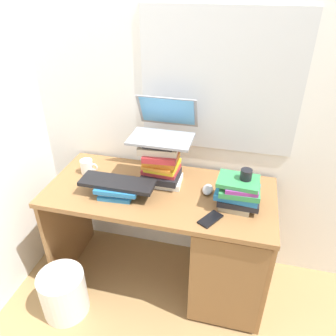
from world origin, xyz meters
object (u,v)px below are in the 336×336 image
object	(u,v)px
book_stack_tall	(161,163)
mug	(87,167)
book_stack_side	(238,192)
cell_phone	(210,219)
computer_mouse	(208,189)
wastebasket	(64,293)
book_stack_keyboard_riser	(119,189)
laptop	(164,127)
water_bottle	(244,189)
desk	(212,245)
keyboard	(117,183)

from	to	relation	value
book_stack_tall	mug	distance (m)	0.48
book_stack_side	cell_phone	world-z (taller)	book_stack_side
computer_mouse	wastebasket	distance (m)	1.08
book_stack_tall	book_stack_side	xyz separation A→B (m)	(0.46, -0.12, -0.05)
book_stack_keyboard_riser	laptop	xyz separation A→B (m)	(0.20, 0.24, 0.30)
mug	water_bottle	xyz separation A→B (m)	(0.96, -0.11, 0.07)
desk	keyboard	distance (m)	0.69
desk	keyboard	xyz separation A→B (m)	(-0.55, -0.08, 0.41)
laptop	water_bottle	bearing A→B (deg)	-20.59
desk	book_stack_keyboard_riser	world-z (taller)	book_stack_keyboard_riser
computer_mouse	water_bottle	bearing A→B (deg)	-23.22
book_stack_keyboard_riser	computer_mouse	xyz separation A→B (m)	(0.49, 0.15, -0.02)
book_stack_tall	computer_mouse	size ratio (longest dim) A/B	2.72
desk	computer_mouse	size ratio (longest dim) A/B	12.72
desk	book_stack_side	world-z (taller)	book_stack_side
mug	water_bottle	bearing A→B (deg)	-6.46
water_bottle	cell_phone	world-z (taller)	water_bottle
book_stack_keyboard_riser	wastebasket	size ratio (longest dim) A/B	0.84
wastebasket	laptop	bearing A→B (deg)	47.40
desk	cell_phone	distance (m)	0.38
keyboard	computer_mouse	bearing A→B (deg)	16.98
desk	water_bottle	size ratio (longest dim) A/B	5.75
desk	mug	size ratio (longest dim) A/B	11.73
book_stack_tall	water_bottle	xyz separation A→B (m)	(0.48, -0.12, -0.02)
keyboard	book_stack_tall	bearing A→B (deg)	41.67
water_bottle	wastebasket	bearing A→B (deg)	-160.01
water_bottle	book_stack_keyboard_riser	bearing A→B (deg)	-174.87
keyboard	wastebasket	distance (m)	0.78
laptop	wastebasket	distance (m)	1.17
desk	laptop	distance (m)	0.77
desk	wastebasket	bearing A→B (deg)	-156.28
computer_mouse	book_stack_keyboard_riser	bearing A→B (deg)	-163.22
book_stack_keyboard_riser	wastebasket	xyz separation A→B (m)	(-0.29, -0.29, -0.62)
book_stack_side	cell_phone	size ratio (longest dim) A/B	1.76
book_stack_side	keyboard	world-z (taller)	book_stack_side
computer_mouse	wastebasket	bearing A→B (deg)	-150.49
book_stack_keyboard_riser	wastebasket	distance (m)	0.75
desk	cell_phone	world-z (taller)	cell_phone
desk	mug	distance (m)	0.91
mug	book_stack_keyboard_riser	bearing A→B (deg)	-31.70
book_stack_tall	mug	bearing A→B (deg)	-178.96
wastebasket	book_stack_side	bearing A→B (deg)	20.51
book_stack_side	computer_mouse	bearing A→B (deg)	153.81
book_stack_keyboard_riser	book_stack_side	bearing A→B (deg)	5.36
water_bottle	wastebasket	world-z (taller)	water_bottle
laptop	cell_phone	size ratio (longest dim) A/B	2.58
laptop	keyboard	distance (m)	0.41
computer_mouse	cell_phone	world-z (taller)	computer_mouse
laptop	water_bottle	xyz separation A→B (m)	(0.48, -0.18, -0.22)
cell_phone	book_stack_keyboard_riser	bearing A→B (deg)	-159.39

